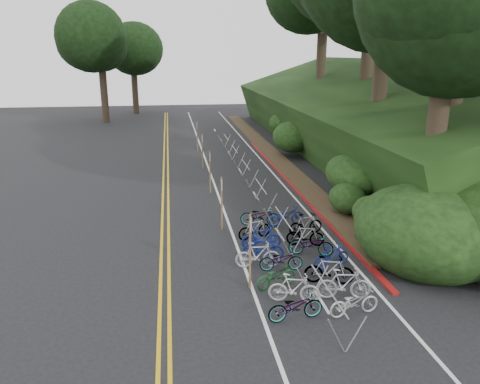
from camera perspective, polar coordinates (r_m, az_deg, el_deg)
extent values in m
plane|color=black|center=(17.11, -2.33, -10.66)|extent=(120.00, 120.00, 0.00)
cube|color=gold|center=(26.32, -9.40, -0.94)|extent=(0.12, 80.00, 0.01)
cube|color=gold|center=(26.32, -8.74, -0.91)|extent=(0.12, 80.00, 0.01)
cube|color=silver|center=(26.44, -2.56, -0.64)|extent=(0.12, 80.00, 0.01)
cube|color=silver|center=(27.18, 6.28, -0.25)|extent=(0.12, 80.00, 0.01)
cube|color=silver|center=(15.98, 9.91, -12.99)|extent=(0.10, 1.60, 0.01)
cube|color=silver|center=(21.19, 4.86, -5.14)|extent=(0.10, 1.60, 0.01)
cube|color=silver|center=(26.73, 1.92, -0.44)|extent=(0.10, 1.60, 0.01)
cube|color=silver|center=(32.44, 0.00, 2.63)|extent=(0.10, 1.60, 0.01)
cube|color=silver|center=(38.23, -1.34, 4.77)|extent=(0.10, 1.60, 0.01)
cube|color=silver|center=(44.08, -2.33, 6.35)|extent=(0.10, 1.60, 0.01)
cube|color=silver|center=(49.97, -3.09, 7.55)|extent=(0.10, 1.60, 0.01)
cube|color=maroon|center=(29.14, 6.24, 1.01)|extent=(0.25, 28.00, 0.10)
cube|color=black|center=(40.39, 13.62, 8.97)|extent=(12.32, 44.00, 9.11)
cube|color=#382819|center=(38.76, 3.52, 5.02)|extent=(1.40, 44.00, 0.16)
ellipsoid|color=#284C19|center=(21.26, 16.39, -2.74)|extent=(2.00, 2.80, 1.60)
ellipsoid|color=#284C19|center=(25.81, 13.54, 2.04)|extent=(2.60, 3.64, 2.08)
ellipsoid|color=#284C19|center=(31.60, 11.61, 5.60)|extent=(2.20, 3.08, 1.76)
ellipsoid|color=#284C19|center=(36.90, 6.35, 6.70)|extent=(3.00, 4.20, 2.40)
ellipsoid|color=#284C19|center=(42.78, 5.23, 8.31)|extent=(2.40, 3.36, 1.92)
ellipsoid|color=#284C19|center=(46.86, 5.65, 9.86)|extent=(2.80, 3.92, 2.24)
ellipsoid|color=#284C19|center=(23.83, 12.96, -0.75)|extent=(1.80, 2.52, 1.44)
ellipsoid|color=#284C19|center=(35.48, 10.70, 7.83)|extent=(3.20, 4.48, 2.56)
ellipsoid|color=black|center=(19.49, 21.60, -4.48)|extent=(5.28, 6.16, 3.52)
cylinder|color=#2D2319|center=(21.53, 22.70, 5.93)|extent=(0.83, 0.83, 6.24)
cylinder|color=#2D2319|center=(25.15, 24.77, 12.41)|extent=(0.91, 0.91, 7.68)
cylinder|color=#2D2319|center=(29.95, 16.72, 12.60)|extent=(0.88, 0.88, 7.20)
cylinder|color=#2D2319|center=(38.23, 15.23, 15.21)|extent=(0.94, 0.94, 8.16)
cylinder|color=#2D2319|center=(45.40, 9.83, 14.24)|extent=(0.86, 0.86, 6.72)
ellipsoid|color=black|center=(45.58, 10.23, 21.86)|extent=(8.96, 8.96, 8.51)
cylinder|color=#2D2319|center=(53.75, 9.79, 15.83)|extent=(0.91, 0.91, 7.68)
cylinder|color=#2D2319|center=(57.80, -16.22, 11.27)|extent=(0.83, 0.83, 6.24)
ellipsoid|color=black|center=(57.62, -16.69, 16.89)|extent=(8.53, 8.53, 8.11)
cylinder|color=#2D2319|center=(65.46, -12.67, 11.86)|extent=(0.81, 0.81, 5.76)
ellipsoid|color=black|center=(65.28, -12.96, 16.33)|extent=(7.47, 7.47, 7.09)
cylinder|color=#A2A2A2|center=(14.44, 10.71, -11.55)|extent=(0.05, 3.35, 0.05)
cylinder|color=#A2A2A2|center=(13.36, 11.66, -16.83)|extent=(0.55, 0.04, 1.07)
cylinder|color=#A2A2A2|center=(13.55, 13.98, -16.48)|extent=(0.55, 0.04, 1.07)
cylinder|color=#A2A2A2|center=(15.94, 7.77, -10.78)|extent=(0.55, 0.04, 1.07)
cylinder|color=#A2A2A2|center=(16.09, 9.72, -10.59)|extent=(0.55, 0.04, 1.07)
cylinder|color=#A2A2A2|center=(19.85, 5.32, -3.14)|extent=(0.05, 3.00, 0.05)
cylinder|color=#A2A2A2|center=(18.73, 5.45, -6.27)|extent=(0.58, 0.04, 1.13)
cylinder|color=#A2A2A2|center=(18.87, 7.11, -6.15)|extent=(0.58, 0.04, 1.13)
cylinder|color=#A2A2A2|center=(21.27, 3.65, -3.38)|extent=(0.58, 0.04, 1.13)
cylinder|color=#A2A2A2|center=(21.39, 5.12, -3.30)|extent=(0.58, 0.04, 1.13)
cylinder|color=#A2A2A2|center=(24.50, 2.56, 0.76)|extent=(0.05, 3.00, 0.05)
cylinder|color=#A2A2A2|center=(23.31, 2.52, -1.56)|extent=(0.58, 0.04, 1.13)
cylinder|color=#A2A2A2|center=(23.42, 3.87, -1.50)|extent=(0.58, 0.04, 1.13)
cylinder|color=#A2A2A2|center=(25.94, 1.34, 0.34)|extent=(0.58, 0.04, 1.13)
cylinder|color=#A2A2A2|center=(26.04, 2.56, 0.39)|extent=(0.58, 0.04, 1.13)
cylinder|color=#A2A2A2|center=(29.27, 0.69, 3.40)|extent=(0.05, 3.00, 0.05)
cylinder|color=#A2A2A2|center=(28.03, 0.57, 1.59)|extent=(0.58, 0.04, 1.13)
cylinder|color=#A2A2A2|center=(28.12, 1.70, 1.63)|extent=(0.58, 0.04, 1.13)
cylinder|color=#A2A2A2|center=(30.71, -0.25, 2.92)|extent=(0.58, 0.04, 1.13)
cylinder|color=#A2A2A2|center=(30.79, 0.78, 2.96)|extent=(0.58, 0.04, 1.13)
cylinder|color=#A2A2A2|center=(34.10, -0.66, 5.29)|extent=(0.05, 3.00, 0.05)
cylinder|color=#A2A2A2|center=(32.83, -0.81, 3.82)|extent=(0.58, 0.04, 1.13)
cylinder|color=#A2A2A2|center=(32.91, 0.16, 3.85)|extent=(0.58, 0.04, 1.13)
cylinder|color=#A2A2A2|center=(35.54, -1.42, 4.80)|extent=(0.58, 0.04, 1.13)
cylinder|color=#A2A2A2|center=(35.61, -0.52, 4.83)|extent=(0.58, 0.04, 1.13)
cylinder|color=#A2A2A2|center=(38.98, -1.68, 6.71)|extent=(0.05, 3.00, 0.05)
cylinder|color=#A2A2A2|center=(37.68, -1.84, 5.48)|extent=(0.58, 0.04, 1.13)
cylinder|color=#A2A2A2|center=(37.75, -0.99, 5.50)|extent=(0.58, 0.04, 1.13)
cylinder|color=#A2A2A2|center=(40.42, -2.31, 6.23)|extent=(0.58, 0.04, 1.13)
cylinder|color=#A2A2A2|center=(40.48, -1.52, 6.26)|extent=(0.58, 0.04, 1.13)
cylinder|color=brown|center=(16.01, 1.23, -7.27)|extent=(0.08, 0.08, 2.71)
cube|color=silver|center=(15.63, 1.25, -3.91)|extent=(0.02, 0.40, 0.50)
cylinder|color=brown|center=(21.29, -2.25, -1.43)|extent=(0.08, 0.08, 2.50)
cube|color=silver|center=(21.03, -2.27, 0.91)|extent=(0.02, 0.40, 0.50)
cylinder|color=brown|center=(27.03, -3.66, 2.47)|extent=(0.08, 0.08, 2.50)
cube|color=silver|center=(26.83, -3.70, 4.33)|extent=(0.02, 0.40, 0.50)
cylinder|color=brown|center=(32.87, -4.59, 4.99)|extent=(0.08, 0.08, 2.50)
cube|color=silver|center=(32.70, -4.62, 6.53)|extent=(0.02, 0.40, 0.50)
cylinder|color=brown|center=(38.75, -5.23, 6.74)|extent=(0.08, 0.08, 2.50)
cube|color=silver|center=(38.61, -5.27, 8.06)|extent=(0.02, 0.40, 0.50)
imported|color=#9E9EA3|center=(17.81, 2.17, -7.66)|extent=(0.61, 1.75, 1.03)
imported|color=slate|center=(14.68, 6.76, -13.64)|extent=(0.84, 1.82, 0.92)
imported|color=beige|center=(15.25, 13.74, -12.89)|extent=(0.86, 1.75, 0.88)
imported|color=beige|center=(15.57, 6.60, -11.57)|extent=(0.90, 1.75, 1.01)
imported|color=#9E9EA3|center=(16.02, 12.56, -10.89)|extent=(0.80, 1.86, 1.08)
imported|color=#144C1E|center=(16.51, 4.42, -10.14)|extent=(1.08, 1.67, 0.83)
imported|color=slate|center=(16.90, 10.80, -9.33)|extent=(0.96, 1.81, 1.05)
imported|color=slate|center=(17.68, 5.03, -8.22)|extent=(0.65, 1.65, 0.85)
imported|color=navy|center=(18.10, 11.09, -7.73)|extent=(0.84, 1.61, 0.93)
imported|color=navy|center=(18.49, 2.84, -6.81)|extent=(0.90, 1.70, 0.98)
imported|color=slate|center=(19.07, 8.65, -6.30)|extent=(1.15, 1.89, 0.94)
imported|color=navy|center=(19.44, 2.61, -5.57)|extent=(0.50, 1.67, 1.00)
imported|color=slate|center=(19.93, 7.97, -5.21)|extent=(0.85, 1.66, 0.96)
imported|color=slate|center=(20.47, 1.79, -4.46)|extent=(0.95, 1.66, 0.96)
imported|color=slate|center=(21.16, 8.02, -3.88)|extent=(0.76, 1.68, 0.98)
imported|color=slate|center=(22.01, 2.49, -2.90)|extent=(1.06, 1.97, 0.98)
imported|color=navy|center=(22.12, 5.59, -2.91)|extent=(1.03, 1.91, 0.95)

